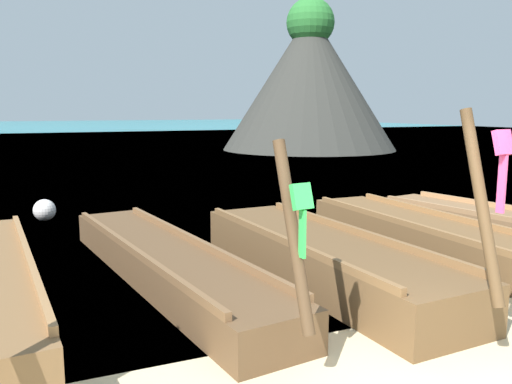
% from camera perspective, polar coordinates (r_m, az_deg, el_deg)
% --- Properties ---
extents(sea_water, '(120.00, 120.00, 0.00)m').
position_cam_1_polar(sea_water, '(65.12, -20.98, 6.08)').
color(sea_water, teal).
rests_on(sea_water, ground).
extents(longtail_boat_green_ribbon, '(1.91, 6.89, 2.29)m').
position_cam_1_polar(longtail_boat_green_ribbon, '(8.14, -9.62, -7.63)').
color(longtail_boat_green_ribbon, brown).
rests_on(longtail_boat_green_ribbon, ground).
extents(longtail_boat_pink_ribbon, '(1.70, 5.98, 2.59)m').
position_cam_1_polar(longtail_boat_pink_ribbon, '(8.16, 7.04, -7.07)').
color(longtail_boat_pink_ribbon, brown).
rests_on(longtail_boat_pink_ribbon, ground).
extents(longtail_boat_red_ribbon, '(1.31, 6.40, 2.86)m').
position_cam_1_polar(longtail_boat_red_ribbon, '(10.12, 18.37, -4.58)').
color(longtail_boat_red_ribbon, brown).
rests_on(longtail_boat_red_ribbon, ground).
extents(karst_rock, '(12.24, 10.99, 9.40)m').
position_cam_1_polar(karst_rock, '(34.58, 6.20, 11.55)').
color(karst_rock, '#383833').
rests_on(karst_rock, ground).
extents(mooring_buoy_near, '(0.51, 0.51, 0.51)m').
position_cam_1_polar(mooring_buoy_near, '(13.19, -21.81, -1.83)').
color(mooring_buoy_near, white).
rests_on(mooring_buoy_near, sea_water).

